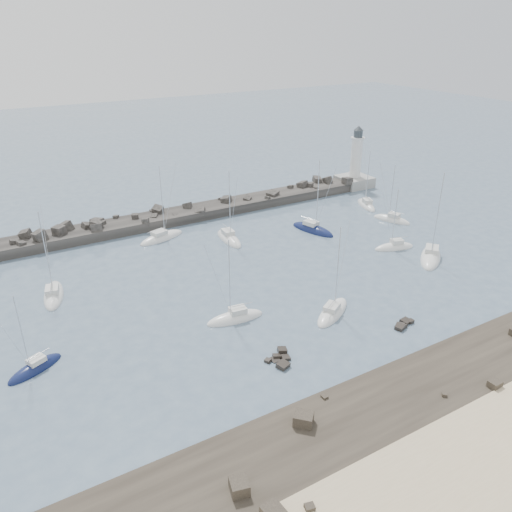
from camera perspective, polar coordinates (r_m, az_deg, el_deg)
The scene contains 18 objects.
ground at distance 66.05m, azimuth 1.07°, elevation -6.78°, with size 400.00×400.00×0.00m, color #4A5F74.
sand_strip at distance 48.25m, azimuth 23.04°, elevation -24.04°, with size 140.00×14.00×1.00m, color beige.
rock_shelf at distance 52.40m, azimuth 14.25°, elevation -17.70°, with size 140.00×12.00×1.94m.
rock_cluster_near at distance 58.09m, azimuth 2.85°, elevation -11.80°, with size 3.52×3.81×1.07m.
rock_cluster_far at distance 66.57m, azimuth 16.45°, elevation -7.62°, with size 3.37×2.10×1.33m.
breakwater at distance 94.84m, azimuth -15.41°, elevation 2.90°, with size 115.00×7.62×5.32m.
lighthouse at distance 119.05m, azimuth 11.23°, elevation 9.27°, with size 7.00×7.00×14.60m.
sailboat_2 at distance 61.77m, azimuth -23.91°, elevation -11.70°, with size 6.79×4.70×10.50m.
sailboat_3 at distance 75.73m, azimuth -22.12°, elevation -4.20°, with size 4.47×8.83×13.44m.
sailboat_4 at distance 90.04m, azimuth -10.73°, elevation 2.03°, with size 9.37×5.20×14.11m.
sailboat_5 at distance 65.15m, azimuth -2.39°, elevation -7.14°, with size 7.93×3.24×12.37m.
sailboat_6 at distance 88.22m, azimuth -3.11°, elevation 1.96°, with size 3.24×8.78×13.70m.
sailboat_7 at distance 67.11m, azimuth 8.73°, elevation -6.41°, with size 8.43×6.39×13.03m.
sailboat_8 at distance 92.50m, azimuth 6.48°, elevation 2.97°, with size 5.22×9.48×14.40m.
sailboat_9 at distance 87.88m, azimuth 15.52°, elevation 0.93°, with size 7.43×4.01×11.50m.
sailboat_10 at distance 100.09m, azimuth 15.25°, elevation 3.98°, with size 4.99×7.76×11.95m.
sailboat_11 at distance 86.03m, azimuth 19.32°, elevation -0.15°, with size 9.72×8.63×15.71m.
sailboat_12 at distance 106.90m, azimuth 12.48°, elevation 5.65°, with size 4.83×8.05×12.37m.
Camera 1 is at (-29.06, -47.79, 35.14)m, focal length 35.00 mm.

